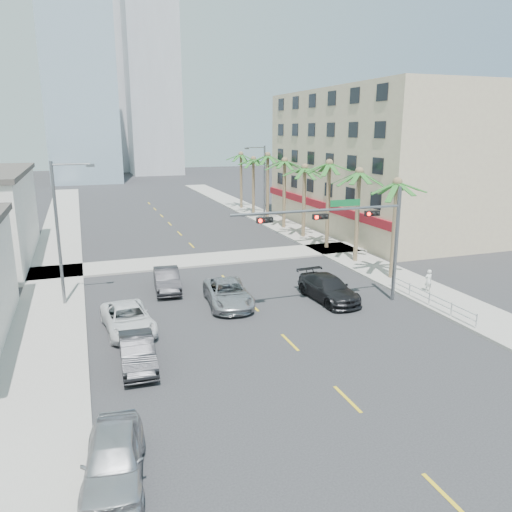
{
  "coord_description": "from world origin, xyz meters",
  "views": [
    {
      "loc": [
        -9.72,
        -18.18,
        10.79
      ],
      "look_at": [
        -0.14,
        8.95,
        3.5
      ],
      "focal_mm": 35.0,
      "sensor_mm": 36.0,
      "label": 1
    }
  ],
  "objects": [
    {
      "name": "traffic_signal_mast",
      "position": [
        5.78,
        7.95,
        5.06
      ],
      "size": [
        11.12,
        0.54,
        7.2
      ],
      "color": "slate",
      "rests_on": "ground"
    },
    {
      "name": "car_lane_left",
      "position": [
        -4.56,
        14.84,
        0.77
      ],
      "size": [
        2.04,
        4.82,
        1.55
      ],
      "primitive_type": "imported",
      "rotation": [
        0.0,
        0.0,
        -0.09
      ],
      "color": "black",
      "rests_on": "ground"
    },
    {
      "name": "palm_tree_5",
      "position": [
        11.6,
        38.0,
        7.78
      ],
      "size": [
        4.8,
        4.8,
        8.52
      ],
      "color": "brown",
      "rests_on": "ground"
    },
    {
      "name": "streetlight_right",
      "position": [
        11.0,
        38.0,
        5.06
      ],
      "size": [
        2.55,
        0.25,
        9.0
      ],
      "color": "slate",
      "rests_on": "ground"
    },
    {
      "name": "palm_tree_7",
      "position": [
        11.6,
        48.4,
        7.43
      ],
      "size": [
        4.8,
        4.8,
        8.16
      ],
      "color": "brown",
      "rests_on": "ground"
    },
    {
      "name": "palm_tree_1",
      "position": [
        11.6,
        17.2,
        7.43
      ],
      "size": [
        4.8,
        4.8,
        8.16
      ],
      "color": "brown",
      "rests_on": "ground"
    },
    {
      "name": "car_parked_near",
      "position": [
        -9.4,
        -3.86,
        0.79
      ],
      "size": [
        2.45,
        4.82,
        1.57
      ],
      "primitive_type": "imported",
      "rotation": [
        0.0,
        0.0,
        -0.13
      ],
      "color": "#B1B1B5",
      "rests_on": "ground"
    },
    {
      "name": "building_right",
      "position": [
        21.99,
        30.0,
        7.5
      ],
      "size": [
        15.25,
        28.0,
        15.0
      ],
      "color": "#C6AB8B",
      "rests_on": "ground"
    },
    {
      "name": "sidewalk_left",
      "position": [
        -12.0,
        20.0,
        0.07
      ],
      "size": [
        4.0,
        120.0,
        0.15
      ],
      "primitive_type": "cube",
      "color": "gray",
      "rests_on": "ground"
    },
    {
      "name": "sidewalk_right",
      "position": [
        12.0,
        20.0,
        0.07
      ],
      "size": [
        4.0,
        120.0,
        0.15
      ],
      "primitive_type": "cube",
      "color": "gray",
      "rests_on": "ground"
    },
    {
      "name": "ground",
      "position": [
        0.0,
        0.0,
        0.0
      ],
      "size": [
        260.0,
        260.0,
        0.0
      ],
      "primitive_type": "plane",
      "color": "#262628",
      "rests_on": "ground"
    },
    {
      "name": "tower_far_center",
      "position": [
        -3.0,
        125.0,
        21.0
      ],
      "size": [
        16.0,
        16.0,
        42.0
      ],
      "primitive_type": "cube",
      "color": "#ADADB2",
      "rests_on": "ground"
    },
    {
      "name": "palm_tree_0",
      "position": [
        11.6,
        12.0,
        7.08
      ],
      "size": [
        4.8,
        4.8,
        7.8
      ],
      "color": "brown",
      "rests_on": "ground"
    },
    {
      "name": "sidewalk_cross",
      "position": [
        0.0,
        22.0,
        0.07
      ],
      "size": [
        80.0,
        4.0,
        0.15
      ],
      "primitive_type": "cube",
      "color": "gray",
      "rests_on": "ground"
    },
    {
      "name": "pedestrian",
      "position": [
        11.96,
        8.27,
        0.92
      ],
      "size": [
        0.57,
        0.39,
        1.55
      ],
      "primitive_type": "imported",
      "rotation": [
        0.0,
        0.0,
        3.17
      ],
      "color": "silver",
      "rests_on": "sidewalk_right"
    },
    {
      "name": "palm_tree_2",
      "position": [
        11.6,
        22.4,
        7.78
      ],
      "size": [
        4.8,
        4.8,
        8.52
      ],
      "color": "brown",
      "rests_on": "ground"
    },
    {
      "name": "car_lane_center",
      "position": [
        -1.41,
        10.63,
        0.77
      ],
      "size": [
        3.1,
        5.8,
        1.55
      ],
      "primitive_type": "imported",
      "rotation": [
        0.0,
        0.0,
        -0.1
      ],
      "color": "#AAABAF",
      "rests_on": "ground"
    },
    {
      "name": "car_lane_right",
      "position": [
        5.01,
        9.37,
        0.79
      ],
      "size": [
        2.59,
        5.6,
        1.58
      ],
      "primitive_type": "imported",
      "rotation": [
        0.0,
        0.0,
        0.07
      ],
      "color": "black",
      "rests_on": "ground"
    },
    {
      "name": "guardrail",
      "position": [
        10.3,
        6.0,
        0.67
      ],
      "size": [
        0.08,
        8.08,
        1.0
      ],
      "color": "silver",
      "rests_on": "ground"
    },
    {
      "name": "tower_far_left",
      "position": [
        -8.0,
        95.0,
        24.0
      ],
      "size": [
        14.0,
        14.0,
        48.0
      ],
      "primitive_type": "cube",
      "color": "#99B2C6",
      "rests_on": "ground"
    },
    {
      "name": "car_parked_mid",
      "position": [
        -7.8,
        3.85,
        0.73
      ],
      "size": [
        1.69,
        4.47,
        1.46
      ],
      "primitive_type": "imported",
      "rotation": [
        0.0,
        0.0,
        -0.03
      ],
      "color": "black",
      "rests_on": "ground"
    },
    {
      "name": "tower_far_right",
      "position": [
        9.0,
        110.0,
        30.0
      ],
      "size": [
        12.0,
        12.0,
        60.0
      ],
      "primitive_type": "cube",
      "color": "#ADADB2",
      "rests_on": "ground"
    },
    {
      "name": "streetlight_left",
      "position": [
        -11.0,
        14.0,
        5.06
      ],
      "size": [
        2.55,
        0.25,
        9.0
      ],
      "color": "slate",
      "rests_on": "ground"
    },
    {
      "name": "palm_tree_4",
      "position": [
        11.6,
        32.8,
        7.43
      ],
      "size": [
        4.8,
        4.8,
        8.16
      ],
      "color": "brown",
      "rests_on": "ground"
    },
    {
      "name": "car_parked_far",
      "position": [
        -7.8,
        8.35,
        0.73
      ],
      "size": [
        2.85,
        5.44,
        1.46
      ],
      "primitive_type": "imported",
      "rotation": [
        0.0,
        0.0,
        0.08
      ],
      "color": "white",
      "rests_on": "ground"
    },
    {
      "name": "palm_tree_3",
      "position": [
        11.6,
        27.6,
        7.08
      ],
      "size": [
        4.8,
        4.8,
        7.8
      ],
      "color": "brown",
      "rests_on": "ground"
    },
    {
      "name": "palm_tree_6",
      "position": [
        11.6,
        43.2,
        7.08
      ],
      "size": [
        4.8,
        4.8,
        7.8
      ],
      "color": "brown",
      "rests_on": "ground"
    }
  ]
}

